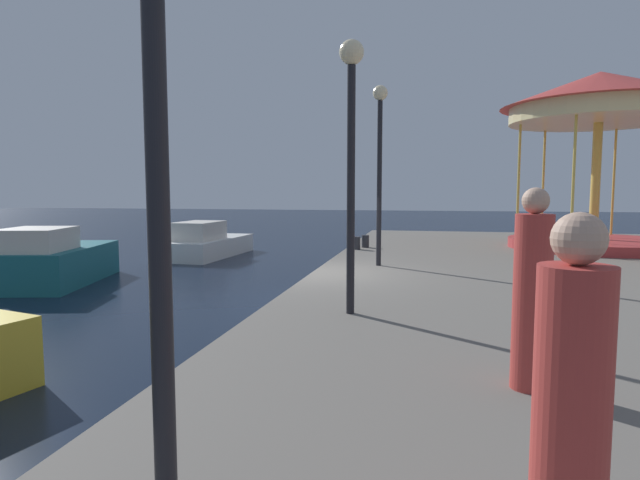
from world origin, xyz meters
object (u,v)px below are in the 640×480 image
object	(u,v)px
person_near_carousel	(571,412)
carousel	(599,117)
lamp_post_far_end	(380,144)
motorboat_teal	(52,261)
person_far_corner	(532,295)
bollard_north	(365,241)
lamp_post_mid_promenade	(351,127)
bollard_south	(357,243)
motorboat_white	(206,243)

from	to	relation	value
person_near_carousel	carousel	bearing A→B (deg)	73.81
carousel	lamp_post_far_end	world-z (taller)	carousel
motorboat_teal	person_far_corner	bearing A→B (deg)	-34.68
carousel	person_far_corner	distance (m)	14.04
bollard_north	person_near_carousel	distance (m)	14.60
lamp_post_mid_promenade	bollard_south	distance (m)	9.01
motorboat_white	person_far_corner	bearing A→B (deg)	-56.42
bollard_north	bollard_south	bearing A→B (deg)	-107.75
lamp_post_far_end	carousel	bearing A→B (deg)	39.47
motorboat_white	bollard_south	xyz separation A→B (m)	(6.52, -3.32, 0.47)
motorboat_white	bollard_south	size ratio (longest dim) A/B	12.37
motorboat_white	lamp_post_mid_promenade	bearing A→B (deg)	-57.47
bollard_south	bollard_north	distance (m)	0.67
lamp_post_mid_promenade	person_far_corner	world-z (taller)	lamp_post_mid_promenade
lamp_post_mid_promenade	person_near_carousel	bearing A→B (deg)	-70.96
carousel	lamp_post_far_end	size ratio (longest dim) A/B	1.36
carousel	lamp_post_far_end	xyz separation A→B (m)	(-6.32, -5.21, -1.17)
person_far_corner	person_near_carousel	bearing A→B (deg)	-96.53
motorboat_teal	lamp_post_mid_promenade	xyz separation A→B (m)	(9.28, -5.21, 2.90)
person_near_carousel	person_far_corner	distance (m)	2.52
motorboat_teal	lamp_post_mid_promenade	bearing A→B (deg)	-29.34
motorboat_teal	person_near_carousel	world-z (taller)	person_near_carousel
lamp_post_far_end	bollard_south	world-z (taller)	lamp_post_far_end
motorboat_teal	motorboat_white	size ratio (longest dim) A/B	0.92
carousel	lamp_post_mid_promenade	xyz separation A→B (m)	(-6.27, -10.36, -1.38)
lamp_post_mid_promenade	motorboat_teal	bearing A→B (deg)	150.66
lamp_post_mid_promenade	person_near_carousel	world-z (taller)	lamp_post_mid_promenade
motorboat_white	person_far_corner	world-z (taller)	person_far_corner
lamp_post_mid_promenade	person_near_carousel	xyz separation A→B (m)	(1.77, -5.13, -1.94)
bollard_north	person_far_corner	world-z (taller)	person_far_corner
motorboat_white	lamp_post_far_end	distance (m)	10.61
lamp_post_mid_promenade	person_far_corner	bearing A→B (deg)	-51.94
person_near_carousel	person_far_corner	world-z (taller)	person_far_corner
motorboat_white	lamp_post_far_end	xyz separation A→B (m)	(7.53, -6.74, 3.23)
bollard_south	person_near_carousel	bearing A→B (deg)	-78.33
motorboat_teal	lamp_post_far_end	distance (m)	9.73
person_far_corner	lamp_post_far_end	bearing A→B (deg)	105.19
motorboat_teal	bollard_north	distance (m)	9.33
motorboat_white	lamp_post_far_end	bearing A→B (deg)	-41.84
carousel	bollard_south	world-z (taller)	carousel
lamp_post_mid_promenade	bollard_north	world-z (taller)	lamp_post_mid_promenade
motorboat_white	carousel	xyz separation A→B (m)	(13.85, -1.53, 4.40)
motorboat_teal	carousel	bearing A→B (deg)	18.31
bollard_north	person_far_corner	bearing A→B (deg)	-76.18
motorboat_teal	person_far_corner	distance (m)	13.82
lamp_post_mid_promenade	person_near_carousel	distance (m)	5.77
motorboat_teal	bollard_south	bearing A→B (deg)	22.25
carousel	bollard_south	size ratio (longest dim) A/B	14.75
motorboat_teal	motorboat_white	xyz separation A→B (m)	(1.69, 6.68, -0.11)
lamp_post_far_end	person_far_corner	distance (m)	8.33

